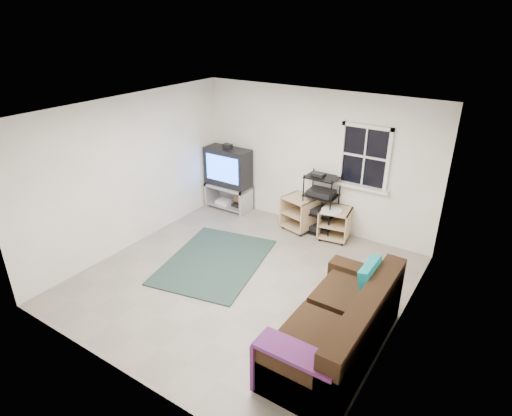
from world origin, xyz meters
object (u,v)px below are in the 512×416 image
Objects in this scene: av_rack at (320,208)px; sofa at (338,329)px; tv_unit at (229,174)px; side_table_left at (301,211)px; side_table_right at (335,221)px.

sofa is at bearing -60.42° from av_rack.
tv_unit is 2.11× the size of side_table_left.
sofa reaches higher than side_table_right.
tv_unit is 0.64× the size of sofa.
tv_unit is at bearing -179.69° from side_table_left.
av_rack reaches higher than sofa.
tv_unit is 4.51m from sofa.
side_table_left is at bearing 179.64° from side_table_right.
sofa is (3.61, -2.68, -0.41)m from tv_unit.
tv_unit is at bearing -179.19° from av_rack.
sofa is (1.91, -2.69, 0.01)m from side_table_left.
av_rack is 3.12m from sofa.
sofa is (1.22, -2.69, 0.02)m from side_table_right.
side_table_left is (1.70, 0.01, -0.42)m from tv_unit.
side_table_left is 3.30m from sofa.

